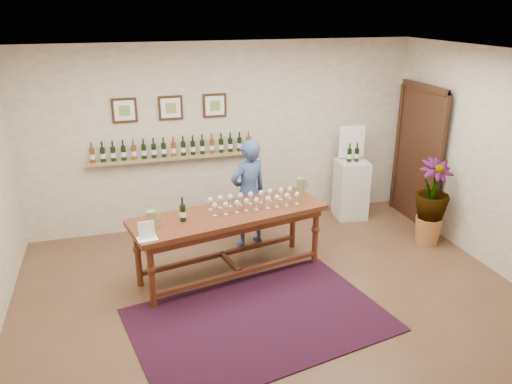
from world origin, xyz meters
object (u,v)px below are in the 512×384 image
object	(u,v)px
display_pedestal	(351,189)
person	(249,193)
tasting_table	(230,222)
potted_plant	(431,202)

from	to	relation	value
display_pedestal	person	bearing A→B (deg)	-164.83
tasting_table	person	bearing A→B (deg)	47.45
tasting_table	potted_plant	distance (m)	2.97
display_pedestal	person	distance (m)	1.95
person	tasting_table	bearing A→B (deg)	41.26
tasting_table	potted_plant	bearing A→B (deg)	-10.75
display_pedestal	tasting_table	bearing A→B (deg)	-151.09
tasting_table	person	distance (m)	0.90
person	display_pedestal	bearing A→B (deg)	176.98
tasting_table	person	xyz separation A→B (m)	(0.46, 0.78, 0.05)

